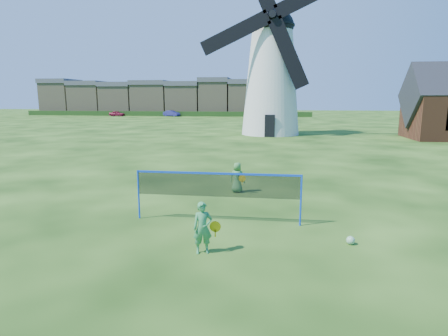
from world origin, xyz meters
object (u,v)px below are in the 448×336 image
object	(u,v)px
player_boy	(237,177)
car_right	(172,113)
windmill	(271,73)
play_ball	(350,240)
car_left	(117,114)
player_girl	(203,228)
badminton_net	(217,186)

from	to	relation	value
player_boy	car_right	distance (m)	65.15
windmill	car_right	world-z (taller)	windmill
play_ball	car_right	size ratio (longest dim) A/B	0.06
windmill	play_ball	world-z (taller)	windmill
windmill	player_boy	bearing A→B (deg)	-92.02
player_boy	car_right	bearing A→B (deg)	-61.72
car_left	player_boy	bearing A→B (deg)	-152.88
player_girl	play_ball	bearing A→B (deg)	-1.64
car_left	player_girl	bearing A→B (deg)	-155.23
player_girl	car_left	distance (m)	73.89
badminton_net	car_right	bearing A→B (deg)	106.99
badminton_net	player_girl	size ratio (longest dim) A/B	3.92
badminton_net	player_girl	xyz separation A→B (m)	(0.02, -2.37, -0.50)
player_girl	player_boy	xyz separation A→B (m)	(0.21, 6.10, -0.03)
player_girl	car_left	xyz separation A→B (m)	(-31.60, 66.79, -0.09)
play_ball	car_left	xyz separation A→B (m)	(-35.30, 65.72, 0.44)
windmill	play_ball	size ratio (longest dim) A/B	83.70
player_boy	player_girl	bearing A→B (deg)	98.19
badminton_net	player_boy	xyz separation A→B (m)	(0.22, 3.74, -0.53)
badminton_net	player_boy	size ratio (longest dim) A/B	4.14
windmill	car_right	xyz separation A→B (m)	(-21.16, 37.03, -5.65)
windmill	player_girl	size ratio (longest dim) A/B	14.28
play_ball	windmill	bearing A→B (deg)	94.99
player_girl	play_ball	size ratio (longest dim) A/B	5.86
badminton_net	player_boy	bearing A→B (deg)	86.58
badminton_net	play_ball	size ratio (longest dim) A/B	22.95
badminton_net	play_ball	world-z (taller)	badminton_net
player_girl	car_right	world-z (taller)	player_girl
windmill	badminton_net	xyz separation A→B (m)	(-1.10, -28.63, -5.11)
windmill	play_ball	bearing A→B (deg)	-85.01
play_ball	player_girl	bearing A→B (deg)	-163.95
player_boy	play_ball	distance (m)	6.15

